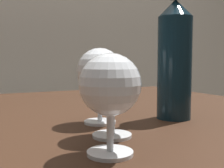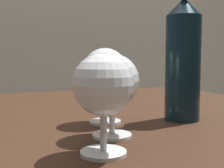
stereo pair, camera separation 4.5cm
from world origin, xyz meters
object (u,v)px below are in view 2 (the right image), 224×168
Objects in this scene: wine_glass_amber at (105,73)px; wine_bottle at (183,56)px; wine_glass_merlot at (112,83)px; wine_glass_chardonnay at (103,87)px.

wine_glass_amber is 0.44× the size of wine_bottle.
wine_glass_amber is at bearing 76.96° from wine_glass_merlot.
wine_glass_merlot reaches higher than wine_glass_chardonnay.
wine_glass_chardonnay is 0.40× the size of wine_bottle.
wine_glass_chardonnay is 0.99× the size of wine_glass_merlot.
wine_glass_amber is (0.06, 0.17, 0.01)m from wine_glass_chardonnay.
wine_glass_chardonnay is 0.27m from wine_bottle.
wine_glass_merlot is 0.40× the size of wine_bottle.
wine_glass_amber is 0.16m from wine_bottle.
wine_glass_merlot is at bearing 61.98° from wine_glass_chardonnay.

